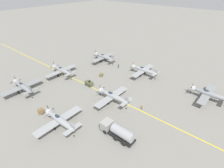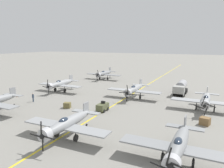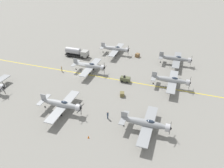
% 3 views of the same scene
% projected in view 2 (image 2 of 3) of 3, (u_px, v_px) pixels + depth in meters
% --- Properties ---
extents(ground_plane, '(400.00, 400.00, 0.00)m').
position_uv_depth(ground_plane, '(131.00, 95.00, 51.50)').
color(ground_plane, gray).
extents(taxiway_stripe, '(0.30, 160.00, 0.01)m').
position_uv_depth(taxiway_stripe, '(131.00, 95.00, 51.50)').
color(taxiway_stripe, yellow).
rests_on(taxiway_stripe, ground).
extents(airplane_far_left, '(12.00, 9.98, 3.78)m').
position_uv_depth(airplane_far_left, '(179.00, 144.00, 22.06)').
color(airplane_far_left, gray).
rests_on(airplane_far_left, ground).
extents(airplane_near_right, '(12.00, 9.98, 3.76)m').
position_uv_depth(airplane_near_right, '(104.00, 73.00, 73.09)').
color(airplane_near_right, gray).
rests_on(airplane_near_right, ground).
extents(airplane_mid_left, '(12.00, 9.98, 3.75)m').
position_uv_depth(airplane_mid_left, '(206.00, 100.00, 39.33)').
color(airplane_mid_left, '#979A9C').
rests_on(airplane_mid_left, ground).
extents(airplane_far_center, '(12.00, 9.98, 3.80)m').
position_uv_depth(airplane_far_center, '(67.00, 123.00, 27.86)').
color(airplane_far_center, gray).
rests_on(airplane_far_center, ground).
extents(airplane_mid_center, '(12.00, 9.98, 3.79)m').
position_uv_depth(airplane_mid_center, '(134.00, 89.00, 48.30)').
color(airplane_mid_center, '#94979A').
rests_on(airplane_mid_center, ground).
extents(airplane_mid_right, '(12.00, 9.98, 3.79)m').
position_uv_depth(airplane_mid_right, '(61.00, 84.00, 54.78)').
color(airplane_mid_right, '#95989A').
rests_on(airplane_mid_right, ground).
extents(fuel_tanker, '(2.68, 8.00, 2.98)m').
position_uv_depth(fuel_tanker, '(181.00, 88.00, 52.27)').
color(fuel_tanker, black).
rests_on(fuel_tanker, ground).
extents(tow_tractor, '(1.57, 2.60, 1.79)m').
position_uv_depth(tow_tractor, '(103.00, 107.00, 39.31)').
color(tow_tractor, '#515638').
rests_on(tow_tractor, ground).
extents(ground_crew_walking, '(0.39, 0.39, 1.79)m').
position_uv_depth(ground_crew_walking, '(33.00, 97.00, 45.41)').
color(ground_crew_walking, '#334256').
rests_on(ground_crew_walking, ground).
extents(ground_crew_inspecting, '(0.38, 0.38, 1.72)m').
position_uv_depth(ground_crew_inspecting, '(136.00, 87.00, 56.62)').
color(ground_crew_inspecting, tan).
rests_on(ground_crew_inspecting, ground).
extents(supply_crate_by_tanker, '(1.50, 1.37, 1.03)m').
position_uv_depth(supply_crate_by_tanker, '(67.00, 105.00, 41.22)').
color(supply_crate_by_tanker, brown).
rests_on(supply_crate_by_tanker, ground).
extents(supply_crate_mid_lane, '(1.66, 1.50, 1.17)m').
position_uv_depth(supply_crate_mid_lane, '(205.00, 121.00, 32.65)').
color(supply_crate_mid_lane, brown).
rests_on(supply_crate_mid_lane, ground).
extents(traffic_cone, '(0.36, 0.36, 0.55)m').
position_uv_depth(traffic_cone, '(17.00, 96.00, 49.69)').
color(traffic_cone, orange).
rests_on(traffic_cone, ground).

